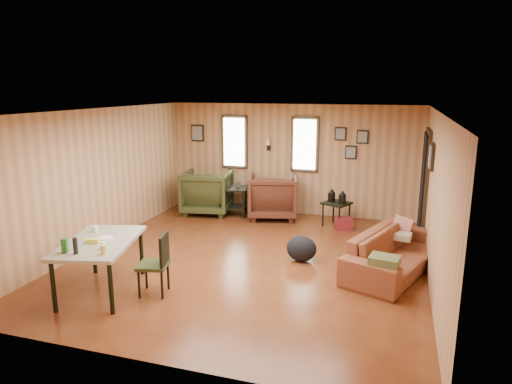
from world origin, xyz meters
TOP-DOWN VIEW (x-y plane):
  - room at (0.17, 0.27)m, footprint 5.54×6.04m
  - sofa at (2.27, 0.22)m, footprint 1.35×2.25m
  - recliner_brown at (-0.28, 2.51)m, footprint 1.20×1.16m
  - recliner_green at (-1.76, 2.42)m, footprint 1.15×1.10m
  - end_table at (-1.14, 2.40)m, footprint 0.71×0.67m
  - side_table at (1.11, 2.29)m, footprint 0.63×0.63m
  - cooler at (1.28, 2.10)m, footprint 0.40×0.33m
  - backpack at (0.83, 0.21)m, footprint 0.57×0.49m
  - sofa_pillows at (2.24, 0.00)m, footprint 0.61×1.69m
  - dining_table at (-1.56, -1.72)m, footprint 1.18×1.60m
  - dining_chair at (-0.78, -1.54)m, footprint 0.46×0.46m

SIDE VIEW (x-z plane):
  - cooler at x=1.28m, z-range 0.00..0.25m
  - backpack at x=0.83m, z-range 0.00..0.42m
  - sofa at x=2.27m, z-range 0.00..0.85m
  - end_table at x=-1.14m, z-range 0.05..0.83m
  - dining_chair at x=-0.78m, z-range 0.05..0.90m
  - sofa_pillows at x=2.24m, z-range 0.33..0.67m
  - recliner_brown at x=-0.28m, z-range 0.00..1.03m
  - side_table at x=1.11m, z-range 0.14..0.90m
  - recliner_green at x=-1.76m, z-range 0.00..1.04m
  - dining_table at x=-1.56m, z-range 0.20..1.14m
  - room at x=0.17m, z-range -0.02..2.43m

